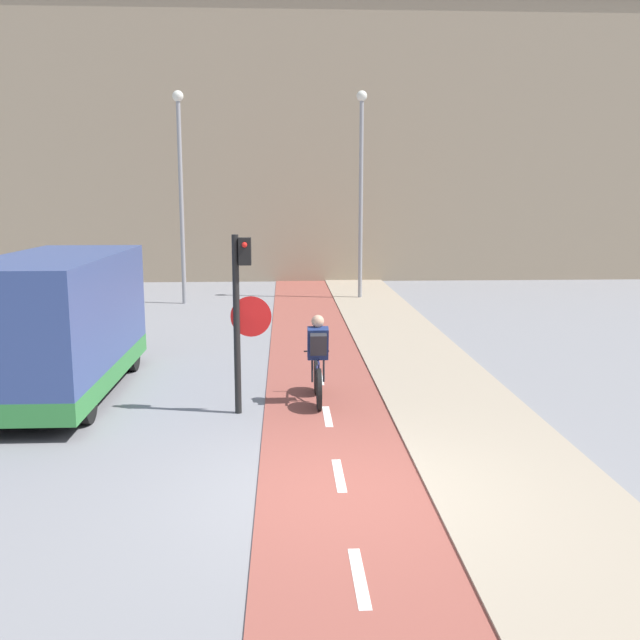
{
  "coord_description": "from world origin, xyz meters",
  "views": [
    {
      "loc": [
        -0.68,
        -8.18,
        3.57
      ],
      "look_at": [
        0.0,
        5.42,
        1.2
      ],
      "focal_mm": 40.0,
      "sensor_mm": 36.0,
      "label": 1
    }
  ],
  "objects_px": {
    "traffic_light_pole": "(242,304)",
    "street_lamp_far": "(180,176)",
    "van": "(59,327)",
    "cyclist_near": "(318,362)",
    "street_lamp_sidewalk": "(361,174)"
  },
  "relations": [
    {
      "from": "traffic_light_pole",
      "to": "street_lamp_far",
      "type": "distance_m",
      "value": 12.99
    },
    {
      "from": "street_lamp_far",
      "to": "van",
      "type": "bearing_deg",
      "value": -93.5
    },
    {
      "from": "cyclist_near",
      "to": "van",
      "type": "relative_size",
      "value": 0.32
    },
    {
      "from": "street_lamp_far",
      "to": "street_lamp_sidewalk",
      "type": "distance_m",
      "value": 6.1
    },
    {
      "from": "street_lamp_sidewalk",
      "to": "van",
      "type": "distance_m",
      "value": 14.12
    },
    {
      "from": "street_lamp_far",
      "to": "van",
      "type": "relative_size",
      "value": 1.29
    },
    {
      "from": "street_lamp_sidewalk",
      "to": "street_lamp_far",
      "type": "bearing_deg",
      "value": -171.94
    },
    {
      "from": "cyclist_near",
      "to": "van",
      "type": "bearing_deg",
      "value": 170.61
    },
    {
      "from": "street_lamp_far",
      "to": "van",
      "type": "xyz_separation_m",
      "value": [
        -0.68,
        -11.17,
        -2.97
      ]
    },
    {
      "from": "street_lamp_far",
      "to": "traffic_light_pole",
      "type": "bearing_deg",
      "value": -77.88
    },
    {
      "from": "street_lamp_sidewalk",
      "to": "traffic_light_pole",
      "type": "bearing_deg",
      "value": -104.13
    },
    {
      "from": "street_lamp_far",
      "to": "cyclist_near",
      "type": "bearing_deg",
      "value": -71.7
    },
    {
      "from": "cyclist_near",
      "to": "van",
      "type": "height_order",
      "value": "van"
    },
    {
      "from": "street_lamp_far",
      "to": "street_lamp_sidewalk",
      "type": "height_order",
      "value": "street_lamp_sidewalk"
    },
    {
      "from": "street_lamp_sidewalk",
      "to": "van",
      "type": "xyz_separation_m",
      "value": [
        -6.72,
        -12.03,
        -3.06
      ]
    }
  ]
}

